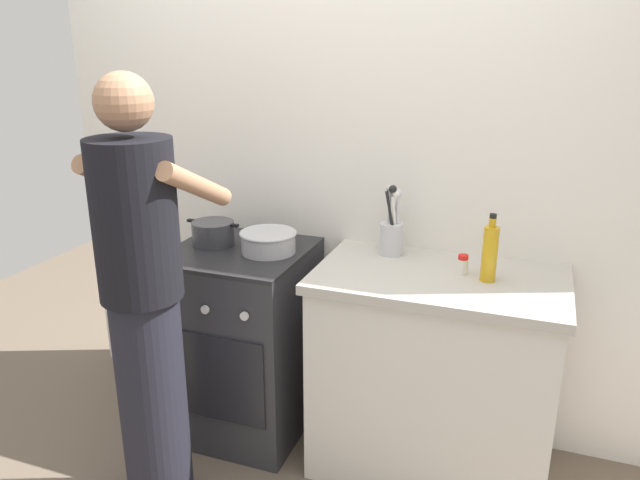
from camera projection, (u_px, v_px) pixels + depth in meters
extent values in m
plane|color=#6B5B4C|center=(301.00, 456.00, 2.76)|extent=(6.00, 6.00, 0.00)
cube|color=silver|center=(380.00, 166.00, 2.75)|extent=(3.20, 0.10, 2.50)
cube|color=silver|center=(433.00, 378.00, 2.58)|extent=(0.96, 0.56, 0.86)
cube|color=#B7B2A8|center=(440.00, 280.00, 2.44)|extent=(1.00, 0.60, 0.04)
cube|color=#2D2D33|center=(243.00, 342.00, 2.87)|extent=(0.60, 0.60, 0.88)
cube|color=#232326|center=(239.00, 252.00, 2.73)|extent=(0.60, 0.60, 0.02)
cube|color=black|center=(210.00, 377.00, 2.61)|extent=(0.51, 0.01, 0.40)
cylinder|color=silver|center=(168.00, 303.00, 2.56)|extent=(0.04, 0.01, 0.04)
cylinder|color=silver|center=(205.00, 310.00, 2.50)|extent=(0.04, 0.01, 0.04)
cylinder|color=silver|center=(244.00, 316.00, 2.44)|extent=(0.04, 0.01, 0.04)
cylinder|color=#38383D|center=(213.00, 233.00, 2.78)|extent=(0.19, 0.19, 0.11)
cube|color=black|center=(191.00, 221.00, 2.80)|extent=(0.04, 0.02, 0.01)
cube|color=black|center=(234.00, 225.00, 2.73)|extent=(0.04, 0.02, 0.01)
cylinder|color=#B7B7BC|center=(268.00, 242.00, 2.68)|extent=(0.24, 0.24, 0.09)
torus|color=#B7B7BC|center=(268.00, 233.00, 2.67)|extent=(0.25, 0.25, 0.01)
cylinder|color=silver|center=(391.00, 239.00, 2.65)|extent=(0.10, 0.10, 0.14)
cylinder|color=silver|center=(397.00, 223.00, 2.62)|extent=(0.02, 0.04, 0.24)
sphere|color=silver|center=(398.00, 193.00, 2.58)|extent=(0.03, 0.03, 0.03)
cylinder|color=black|center=(391.00, 222.00, 2.61)|extent=(0.06, 0.01, 0.27)
sphere|color=black|center=(392.00, 189.00, 2.57)|extent=(0.03, 0.03, 0.03)
cylinder|color=silver|center=(392.00, 222.00, 2.64)|extent=(0.06, 0.02, 0.23)
sphere|color=silver|center=(393.00, 194.00, 2.60)|extent=(0.03, 0.03, 0.03)
cylinder|color=white|center=(395.00, 224.00, 2.61)|extent=(0.03, 0.04, 0.24)
sphere|color=white|center=(396.00, 194.00, 2.57)|extent=(0.03, 0.03, 0.03)
cylinder|color=#B7BABF|center=(389.00, 221.00, 2.64)|extent=(0.02, 0.02, 0.26)
sphere|color=#B7BABF|center=(390.00, 189.00, 2.60)|extent=(0.03, 0.03, 0.03)
cylinder|color=black|center=(392.00, 222.00, 2.60)|extent=(0.07, 0.02, 0.27)
sphere|color=black|center=(393.00, 189.00, 2.56)|extent=(0.03, 0.03, 0.03)
cylinder|color=silver|center=(463.00, 267.00, 2.44)|extent=(0.04, 0.04, 0.06)
cylinder|color=red|center=(463.00, 257.00, 2.42)|extent=(0.04, 0.04, 0.02)
cylinder|color=gold|center=(490.00, 254.00, 2.34)|extent=(0.06, 0.06, 0.22)
cylinder|color=gold|center=(493.00, 223.00, 2.30)|extent=(0.03, 0.03, 0.04)
cylinder|color=black|center=(493.00, 216.00, 2.30)|extent=(0.03, 0.03, 0.02)
cylinder|color=black|center=(153.00, 402.00, 2.37)|extent=(0.26, 0.26, 0.90)
cylinder|color=black|center=(135.00, 220.00, 2.14)|extent=(0.30, 0.30, 0.58)
sphere|color=#A07254|center=(124.00, 102.00, 2.01)|extent=(0.20, 0.20, 0.20)
cylinder|color=#A07254|center=(118.00, 178.00, 2.29)|extent=(0.07, 0.41, 0.24)
cylinder|color=#A07254|center=(196.00, 185.00, 2.18)|extent=(0.07, 0.41, 0.24)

